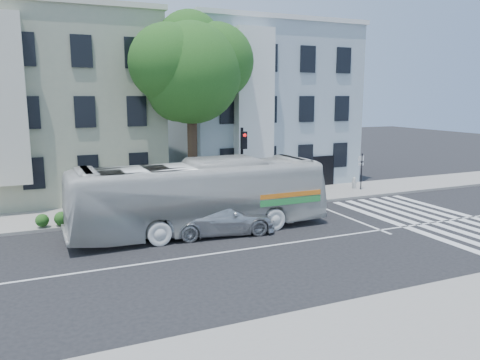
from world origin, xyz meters
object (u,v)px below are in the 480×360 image
traffic_signal (243,158)px  sedan (218,217)px  bus (201,196)px  fire_hydrant (354,183)px

traffic_signal → sedan: bearing=-126.2°
traffic_signal → bus: bearing=-137.8°
bus → traffic_signal: 4.50m
sedan → traffic_signal: bearing=-32.4°
traffic_signal → fire_hydrant: (9.16, 2.25, -2.42)m
bus → sedan: 1.27m
bus → sedan: size_ratio=2.29×
sedan → fire_hydrant: bearing=-58.1°
bus → fire_hydrant: size_ratio=15.68×
bus → traffic_signal: traffic_signal is taller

